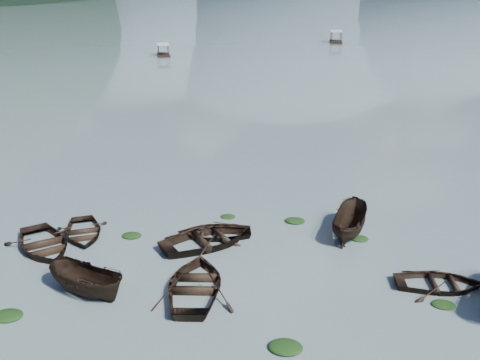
# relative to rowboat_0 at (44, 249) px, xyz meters

# --- Properties ---
(ground_plane) EXTENTS (2400.00, 2400.00, 0.00)m
(ground_plane) POSITION_rel_rowboat_0_xyz_m (9.14, -5.60, 0.00)
(ground_plane) COLOR slate
(rowboat_0) EXTENTS (5.73, 5.84, 0.99)m
(rowboat_0) POSITION_rel_rowboat_0_xyz_m (0.00, 0.00, 0.00)
(rowboat_0) COLOR black
(rowboat_0) RESTS_ON ground
(rowboat_1) EXTENTS (6.22, 6.00, 1.05)m
(rowboat_1) POSITION_rel_rowboat_0_xyz_m (8.20, 1.82, 0.00)
(rowboat_1) COLOR black
(rowboat_1) RESTS_ON ground
(rowboat_2) EXTENTS (4.40, 3.01, 1.59)m
(rowboat_2) POSITION_rel_rowboat_0_xyz_m (4.03, -3.65, 0.00)
(rowboat_2) COLOR black
(rowboat_2) RESTS_ON ground
(rowboat_3) EXTENTS (4.16, 5.39, 1.03)m
(rowboat_3) POSITION_rel_rowboat_0_xyz_m (8.63, -2.64, 0.00)
(rowboat_3) COLOR black
(rowboat_3) RESTS_ON ground
(rowboat_4) EXTENTS (4.16, 3.13, 0.82)m
(rowboat_4) POSITION_rel_rowboat_0_xyz_m (19.29, -0.66, 0.00)
(rowboat_4) COLOR black
(rowboat_4) RESTS_ON ground
(rowboat_6) EXTENTS (4.33, 4.83, 0.82)m
(rowboat_6) POSITION_rel_rowboat_0_xyz_m (1.29, 1.83, 0.00)
(rowboat_6) COLOR black
(rowboat_6) RESTS_ON ground
(rowboat_7) EXTENTS (4.44, 3.56, 0.82)m
(rowboat_7) POSITION_rel_rowboat_0_xyz_m (8.28, 2.93, 0.00)
(rowboat_7) COLOR black
(rowboat_7) RESTS_ON ground
(rowboat_8) EXTENTS (2.46, 4.55, 1.67)m
(rowboat_8) POSITION_rel_rowboat_0_xyz_m (15.42, 4.24, 0.00)
(rowboat_8) COLOR black
(rowboat_8) RESTS_ON ground
(weed_clump_0) EXTENTS (1.22, 1.00, 0.27)m
(weed_clump_0) POSITION_rel_rowboat_0_xyz_m (1.54, -5.80, 0.00)
(weed_clump_0) COLOR black
(weed_clump_0) RESTS_ON ground
(weed_clump_1) EXTENTS (1.08, 0.86, 0.24)m
(weed_clump_1) POSITION_rel_rowboat_0_xyz_m (3.93, 2.11, 0.00)
(weed_clump_1) COLOR black
(weed_clump_1) RESTS_ON ground
(weed_clump_2) EXTENTS (1.30, 1.04, 0.28)m
(weed_clump_2) POSITION_rel_rowboat_0_xyz_m (12.84, -6.04, 0.00)
(weed_clump_2) COLOR black
(weed_clump_2) RESTS_ON ground
(weed_clump_3) EXTENTS (0.95, 0.80, 0.21)m
(weed_clump_3) POSITION_rel_rowboat_0_xyz_m (16.00, 3.70, 0.00)
(weed_clump_3) COLOR black
(weed_clump_3) RESTS_ON ground
(weed_clump_4) EXTENTS (1.00, 0.79, 0.21)m
(weed_clump_4) POSITION_rel_rowboat_0_xyz_m (19.19, -2.13, 0.00)
(weed_clump_4) COLOR black
(weed_clump_4) RESTS_ON ground
(weed_clump_6) EXTENTS (0.90, 0.75, 0.19)m
(weed_clump_6) POSITION_rel_rowboat_0_xyz_m (8.58, 5.46, 0.00)
(weed_clump_6) COLOR black
(weed_clump_6) RESTS_ON ground
(weed_clump_7) EXTENTS (1.16, 0.93, 0.25)m
(weed_clump_7) POSITION_rel_rowboat_0_xyz_m (12.47, 5.42, 0.00)
(weed_clump_7) COLOR black
(weed_clump_7) RESTS_ON ground
(pontoon_left) EXTENTS (4.12, 6.21, 2.20)m
(pontoon_left) POSITION_rel_rowboat_0_xyz_m (-17.60, 79.36, 0.00)
(pontoon_left) COLOR black
(pontoon_left) RESTS_ON ground
(pontoon_centre) EXTENTS (3.05, 6.92, 2.62)m
(pontoon_centre) POSITION_rel_rowboat_0_xyz_m (15.67, 110.96, 0.00)
(pontoon_centre) COLOR black
(pontoon_centre) RESTS_ON ground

